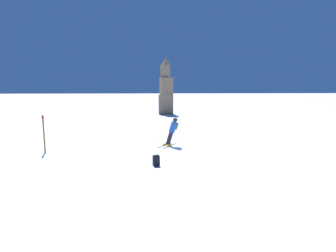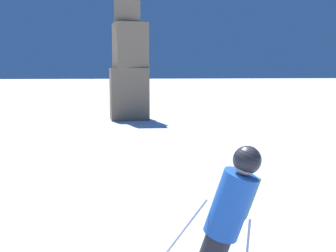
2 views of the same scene
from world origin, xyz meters
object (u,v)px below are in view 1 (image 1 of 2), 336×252
(trail_marker, at_px, (44,132))
(spare_backpack, at_px, (156,161))
(rock_pillar, at_px, (166,91))
(skier, at_px, (172,130))

(trail_marker, bearing_deg, spare_backpack, -25.59)
(spare_backpack, bearing_deg, trail_marker, -37.89)
(rock_pillar, bearing_deg, skier, -92.98)
(rock_pillar, distance_m, trail_marker, 22.24)
(rock_pillar, height_order, trail_marker, rock_pillar)
(rock_pillar, xyz_separation_m, trail_marker, (-8.10, -20.62, -1.98))
(spare_backpack, height_order, trail_marker, trail_marker)
(rock_pillar, xyz_separation_m, spare_backpack, (-2.13, -23.48, -2.88))
(trail_marker, bearing_deg, rock_pillar, 68.55)
(skier, bearing_deg, spare_backpack, -72.12)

